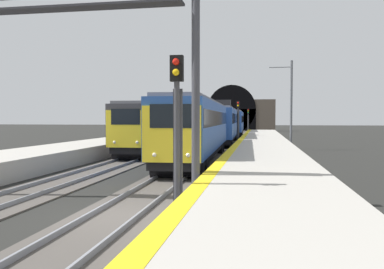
{
  "coord_description": "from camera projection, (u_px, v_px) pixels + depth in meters",
  "views": [
    {
      "loc": [
        -11.01,
        -4.16,
        2.95
      ],
      "look_at": [
        10.43,
        -0.45,
        2.05
      ],
      "focal_mm": 36.83,
      "sensor_mm": 36.0,
      "label": 1
    }
  ],
  "objects": [
    {
      "name": "platform_right",
      "position": [
        269.0,
        206.0,
        10.9
      ],
      "size": [
        112.0,
        4.4,
        1.03
      ],
      "primitive_type": "cube",
      "color": "#ADA89E",
      "rests_on": "ground_plane"
    },
    {
      "name": "platform_right_edge_strip",
      "position": [
        199.0,
        185.0,
        11.21
      ],
      "size": [
        112.0,
        0.5,
        0.01
      ],
      "primitive_type": "cube",
      "color": "yellow",
      "rests_on": "platform_right"
    },
    {
      "name": "tunnel_portal",
      "position": [
        232.0,
        115.0,
        91.91
      ],
      "size": [
        2.79,
        19.87,
        11.13
      ],
      "color": "#51473D",
      "rests_on": "ground_plane"
    },
    {
      "name": "train_main_approaching",
      "position": [
        223.0,
        123.0,
        45.27
      ],
      "size": [
        56.03,
        3.29,
        5.04
      ],
      "rotation": [
        0.0,
        0.0,
        3.17
      ],
      "color": "#264C99",
      "rests_on": "ground_plane"
    },
    {
      "name": "ground_plane",
      "position": [
        117.0,
        218.0,
        11.67
      ],
      "size": [
        320.0,
        320.0,
        0.0
      ],
      "primitive_type": "plane",
      "color": "black"
    },
    {
      "name": "catenary_mast_near",
      "position": [
        291.0,
        104.0,
        36.49
      ],
      "size": [
        0.22,
        2.15,
        8.28
      ],
      "color": "#595B60",
      "rests_on": "ground_plane"
    },
    {
      "name": "overhead_signal_gantry",
      "position": [
        75.0,
        39.0,
        13.94
      ],
      "size": [
        0.7,
        8.96,
        7.65
      ],
      "color": "#3F3F47",
      "rests_on": "ground_plane"
    },
    {
      "name": "track_main_line",
      "position": [
        117.0,
        216.0,
        11.67
      ],
      "size": [
        160.0,
        2.73,
        0.21
      ],
      "color": "#4C4742",
      "rests_on": "ground_plane"
    },
    {
      "name": "railway_signal_mid",
      "position": [
        238.0,
        119.0,
        43.22
      ],
      "size": [
        0.39,
        0.38,
        4.83
      ],
      "rotation": [
        0.0,
        0.0,
        3.14
      ],
      "color": "#38383D",
      "rests_on": "ground_plane"
    },
    {
      "name": "train_adjacent_platform",
      "position": [
        182.0,
        124.0,
        45.18
      ],
      "size": [
        39.78,
        3.19,
        5.01
      ],
      "rotation": [
        0.0,
        0.0,
        3.16
      ],
      "color": "#333338",
      "rests_on": "ground_plane"
    },
    {
      "name": "railway_signal_far",
      "position": [
        248.0,
        118.0,
        80.03
      ],
      "size": [
        0.39,
        0.38,
        4.9
      ],
      "rotation": [
        0.0,
        0.0,
        3.14
      ],
      "color": "#38383D",
      "rests_on": "ground_plane"
    },
    {
      "name": "railway_signal_near",
      "position": [
        177.0,
        123.0,
        11.45
      ],
      "size": [
        0.39,
        0.38,
        4.76
      ],
      "rotation": [
        0.0,
        0.0,
        3.14
      ],
      "color": "#38383D",
      "rests_on": "ground_plane"
    }
  ]
}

